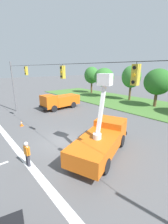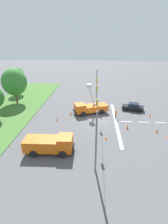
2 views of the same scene
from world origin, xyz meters
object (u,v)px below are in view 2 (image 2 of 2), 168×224
(utility_truck_support_near, at_px, (50,144))
(traffic_cone_mid_right, at_px, (57,119))
(traffic_cone_lane_edge_b, at_px, (157,130))
(utility_truck_bucket_lift, at_px, (90,107))
(sedan_black, at_px, (133,107))
(traffic_cone_mid_left, at_px, (106,137))
(traffic_cone_foreground_right, at_px, (168,135))
(traffic_cone_lane_edge_a, at_px, (128,126))
(tree_far_east, at_px, (14,82))
(traffic_cone_near_bucket, at_px, (71,113))
(road_worker, at_px, (116,113))
(tree_east_end, at_px, (18,76))
(traffic_cone_foreground_left, at_px, (150,115))

(utility_truck_support_near, distance_m, traffic_cone_mid_right, 9.77)
(traffic_cone_lane_edge_b, bearing_deg, utility_truck_bucket_lift, 57.07)
(sedan_black, xyz_separation_m, traffic_cone_mid_left, (-11.91, 6.12, -0.47))
(utility_truck_bucket_lift, height_order, traffic_cone_mid_left, utility_truck_bucket_lift)
(traffic_cone_foreground_right, xyz_separation_m, traffic_cone_mid_left, (-1.27, 9.47, 0.04))
(traffic_cone_mid_left, bearing_deg, sedan_black, -27.21)
(traffic_cone_foreground_right, xyz_separation_m, traffic_cone_lane_edge_a, (2.32, 5.76, 0.13))
(tree_far_east, height_order, traffic_cone_near_bucket, tree_far_east)
(traffic_cone_mid_left, distance_m, traffic_cone_near_bucket, 10.93)
(traffic_cone_lane_edge_a, bearing_deg, utility_truck_support_near, 123.45)
(utility_truck_support_near, distance_m, traffic_cone_lane_edge_a, 13.36)
(utility_truck_support_near, height_order, traffic_cone_lane_edge_b, utility_truck_support_near)
(road_worker, bearing_deg, traffic_cone_foreground_right, -131.09)
(tree_east_end, xyz_separation_m, traffic_cone_lane_edge_b, (-19.50, -30.49, -4.32))
(tree_east_end, bearing_deg, traffic_cone_mid_right, -139.79)
(utility_truck_support_near, height_order, road_worker, utility_truck_support_near)
(traffic_cone_foreground_right, distance_m, traffic_cone_near_bucket, 17.62)
(tree_far_east, bearing_deg, road_worker, -107.32)
(traffic_cone_mid_left, height_order, traffic_cone_near_bucket, traffic_cone_near_bucket)
(traffic_cone_lane_edge_a, bearing_deg, traffic_cone_near_bucket, 62.80)
(utility_truck_bucket_lift, height_order, traffic_cone_foreground_left, utility_truck_bucket_lift)
(utility_truck_support_near, relative_size, sedan_black, 1.39)
(tree_east_end, bearing_deg, utility_truck_support_near, -150.09)
(traffic_cone_near_bucket, bearing_deg, road_worker, -97.62)
(tree_east_end, relative_size, traffic_cone_foreground_right, 11.75)
(traffic_cone_mid_right, bearing_deg, traffic_cone_lane_edge_b, -101.03)
(traffic_cone_mid_left, bearing_deg, traffic_cone_lane_edge_b, -72.25)
(utility_truck_support_near, bearing_deg, traffic_cone_lane_edge_a, -56.55)
(utility_truck_support_near, height_order, traffic_cone_foreground_left, utility_truck_support_near)
(sedan_black, bearing_deg, traffic_cone_mid_left, 152.79)
(utility_truck_bucket_lift, height_order, traffic_cone_foreground_right, utility_truck_bucket_lift)
(traffic_cone_near_bucket, bearing_deg, tree_far_east, 66.88)
(traffic_cone_foreground_left, bearing_deg, sedan_black, 44.03)
(utility_truck_bucket_lift, bearing_deg, sedan_black, -76.24)
(utility_truck_bucket_lift, xyz_separation_m, traffic_cone_lane_edge_a, (-6.14, -6.49, -0.85))
(traffic_cone_mid_left, bearing_deg, utility_truck_support_near, 116.87)
(traffic_cone_lane_edge_a, bearing_deg, traffic_cone_foreground_right, -111.94)
(sedan_black, bearing_deg, traffic_cone_near_bucket, 103.82)
(traffic_cone_lane_edge_a, bearing_deg, traffic_cone_mid_right, 79.40)
(tree_east_end, relative_size, traffic_cone_lane_edge_b, 9.20)
(traffic_cone_near_bucket, height_order, traffic_cone_lane_edge_b, traffic_cone_lane_edge_b)
(traffic_cone_near_bucket, relative_size, traffic_cone_lane_edge_b, 0.97)
(tree_east_end, bearing_deg, utility_truck_bucket_lift, -122.40)
(traffic_cone_mid_right, bearing_deg, traffic_cone_lane_edge_a, -100.60)
(tree_east_end, relative_size, traffic_cone_mid_left, 10.61)
(utility_truck_bucket_lift, height_order, traffic_cone_lane_edge_b, utility_truck_bucket_lift)
(road_worker, bearing_deg, traffic_cone_foreground_left, -78.37)
(traffic_cone_foreground_left, xyz_separation_m, traffic_cone_near_bucket, (-0.24, 15.34, 0.04))
(traffic_cone_lane_edge_a, bearing_deg, traffic_cone_mid_left, 134.09)
(traffic_cone_near_bucket, bearing_deg, utility_truck_support_near, 175.63)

